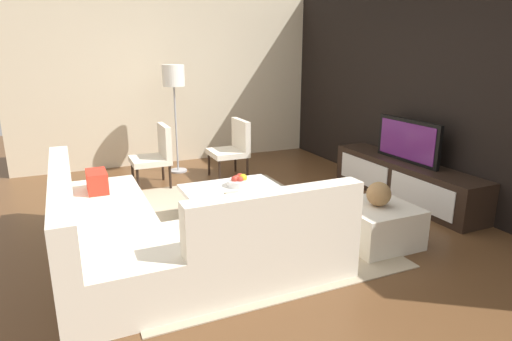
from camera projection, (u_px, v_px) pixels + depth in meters
name	position (u px, v px, depth m)	size (l,w,h in m)	color
ground_plane	(232.00, 228.00, 4.71)	(14.00, 14.00, 0.00)	brown
feature_wall_back	(431.00, 90.00, 5.40)	(6.40, 0.12, 2.80)	black
side_wall_left	(173.00, 79.00, 7.22)	(0.12, 5.20, 2.80)	beige
area_rug	(229.00, 224.00, 4.80)	(3.23, 2.45, 0.01)	tan
media_console	(404.00, 180.00, 5.59)	(2.31, 0.49, 0.50)	black
television	(408.00, 141.00, 5.45)	(1.04, 0.06, 0.54)	black
sectional_couch	(159.00, 235.00, 3.83)	(2.46, 2.33, 0.86)	beige
coffee_table	(237.00, 207.00, 4.79)	(1.03, 1.07, 0.38)	black
accent_chair_near	(156.00, 152.00, 6.06)	(0.54, 0.52, 0.87)	black
floor_lamp	(174.00, 82.00, 6.52)	(0.33, 0.33, 1.66)	#A5A5AA
ottoman	(376.00, 224.00, 4.31)	(0.70, 0.70, 0.40)	beige
fruit_bowl	(239.00, 181.00, 4.92)	(0.28, 0.28, 0.14)	silver
accent_chair_far	(233.00, 145.00, 6.50)	(0.57, 0.52, 0.87)	black
decorative_ball	(379.00, 194.00, 4.22)	(0.24, 0.24, 0.24)	#997247
book_stack	(234.00, 196.00, 4.49)	(0.20, 0.15, 0.06)	#1E232D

